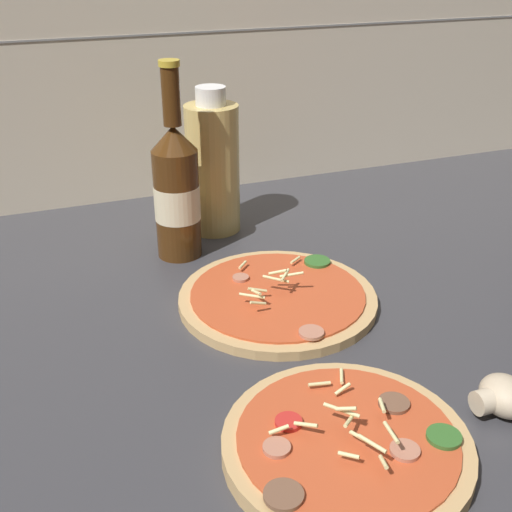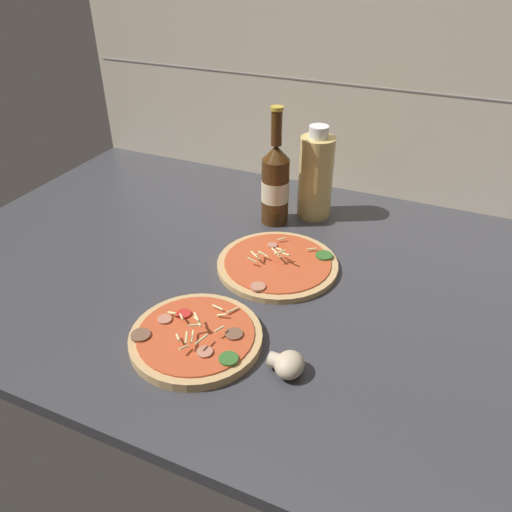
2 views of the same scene
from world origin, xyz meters
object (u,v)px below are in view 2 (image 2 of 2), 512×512
(pizza_far, at_px, (278,264))
(oil_bottle, at_px, (316,176))
(beer_bottle, at_px, (275,183))
(mushroom_left, at_px, (288,364))
(pizza_near, at_px, (196,337))

(pizza_far, xyz_separation_m, oil_bottle, (-0.01, 0.25, 0.10))
(beer_bottle, bearing_deg, pizza_far, -66.06)
(oil_bottle, relative_size, mushroom_left, 3.91)
(pizza_near, distance_m, oil_bottle, 0.52)
(beer_bottle, bearing_deg, pizza_near, -85.23)
(beer_bottle, xyz_separation_m, mushroom_left, (0.20, -0.45, -0.08))
(pizza_near, xyz_separation_m, mushroom_left, (0.17, -0.00, 0.01))
(pizza_far, height_order, oil_bottle, oil_bottle)
(pizza_near, relative_size, mushroom_left, 3.95)
(pizza_near, relative_size, beer_bottle, 0.82)
(pizza_far, height_order, beer_bottle, beer_bottle)
(pizza_far, distance_m, oil_bottle, 0.27)
(mushroom_left, bearing_deg, pizza_near, 178.59)
(pizza_far, relative_size, mushroom_left, 4.38)
(pizza_far, xyz_separation_m, mushroom_left, (0.12, -0.27, 0.01))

